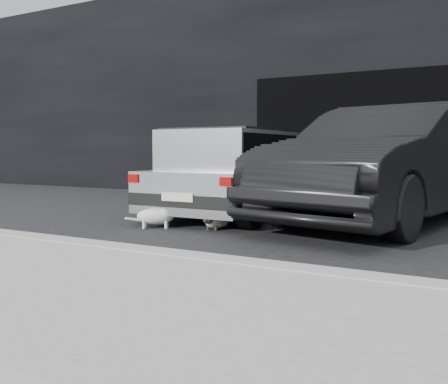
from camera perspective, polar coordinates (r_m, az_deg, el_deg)
The scene contains 9 objects.
ground at distance 7.36m, azimuth -2.24°, elevation -3.24°, with size 80.00×80.00×0.00m, color black.
building_facade at distance 12.64m, azimuth 16.31°, elevation 11.30°, with size 34.00×4.00×5.00m, color black.
garage_opening at distance 10.60m, azimuth 13.79°, elevation 6.13°, with size 4.00×0.10×2.60m, color black.
curb at distance 4.67m, azimuth -8.23°, elevation -7.22°, with size 18.00×0.25×0.12m, color gray.
sidewalk at distance 3.81m, azimuth -19.32°, elevation -10.28°, with size 18.00×2.20×0.11m, color gray.
silver_hatchback at distance 7.90m, azimuth 1.72°, elevation 2.66°, with size 1.83×3.66×1.35m.
second_car at distance 7.50m, azimuth 18.37°, elevation 3.13°, with size 1.78×5.11×1.68m, color black.
cat_siamese at distance 6.51m, azimuth -0.94°, elevation -3.33°, with size 0.24×0.70×0.24m.
cat_white at distance 6.66m, azimuth -7.55°, elevation -2.67°, with size 0.65×0.47×0.34m.
Camera 1 is at (3.76, -6.24, 1.03)m, focal length 40.00 mm.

